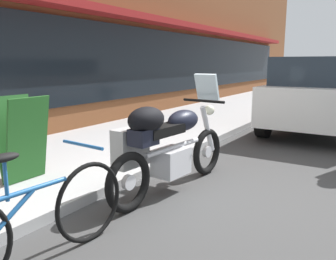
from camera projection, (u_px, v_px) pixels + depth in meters
ground_plane at (220, 196)px, 4.10m from camera, size 80.00×80.00×0.00m
sidewalk_curb at (250, 103)px, 12.98m from camera, size 30.00×2.96×0.12m
touring_motorcycle at (165, 144)px, 4.11m from camera, size 2.23×0.80×1.40m
parked_bicycle at (34, 221)px, 2.60m from camera, size 1.77×0.48×0.94m
parked_minivan at (325, 92)px, 7.93m from camera, size 4.78×2.14×1.65m
sandwich_board_sign at (22, 139)px, 4.23m from camera, size 0.55×0.43×1.03m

